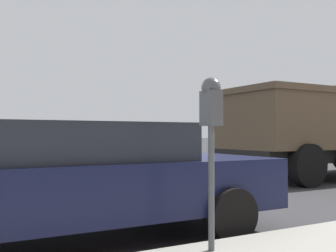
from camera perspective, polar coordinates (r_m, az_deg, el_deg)
ground_plane at (r=6.23m, az=-5.57°, el=-12.91°), size 220.00×220.00×0.00m
parking_meter at (r=3.80m, az=6.27°, el=1.22°), size 0.21×0.19×1.66m
car_navy at (r=4.82m, az=-12.69°, el=-7.23°), size 2.07×4.80×1.40m
dump_truck at (r=12.70m, az=22.57°, el=0.10°), size 2.94×6.93×2.91m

